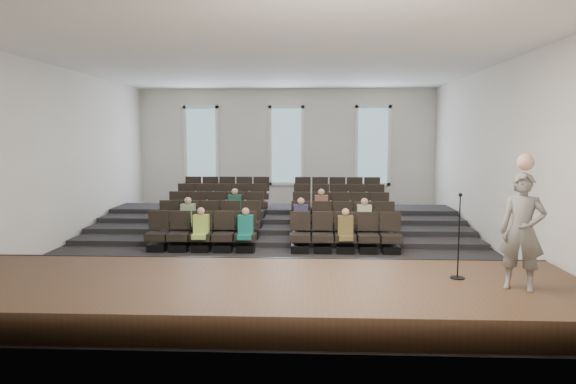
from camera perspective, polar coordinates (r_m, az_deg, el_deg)
The scene contains 14 objects.
ground at distance 14.36m, azimuth -1.52°, elevation -6.16°, with size 14.00×14.00×0.00m, color black.
ceiling at distance 14.16m, azimuth -1.58°, elevation 14.06°, with size 12.00×14.00×0.02m, color white.
wall_back at distance 21.04m, azimuth -0.17°, elevation 4.64°, with size 12.00×0.04×5.00m, color silver.
wall_front at distance 7.07m, azimuth -5.64°, elevation 1.52°, with size 12.00×0.04×5.00m, color silver.
wall_left at distance 15.67m, azimuth -24.13°, elevation 3.56°, with size 0.04×14.00×5.00m, color silver.
wall_right at distance 14.87m, azimuth 22.31°, elevation 3.53°, with size 0.04×14.00×5.00m, color silver.
stage at distance 9.38m, azimuth -3.79°, elevation -11.32°, with size 11.80×3.60×0.50m, color #462B1E.
stage_lip at distance 11.08m, azimuth -2.77°, elevation -8.58°, with size 11.80×0.06×0.52m, color black.
risers at distance 17.43m, azimuth -0.78°, elevation -3.30°, with size 11.80×4.80×0.60m.
seating_rows at distance 15.75m, azimuth -1.13°, elevation -2.54°, with size 6.80×4.70×1.67m.
windows at distance 20.97m, azimuth -0.18°, elevation 5.18°, with size 8.44×0.10×3.24m.
audience at distance 14.53m, azimuth -1.44°, elevation -2.76°, with size 5.45×2.64×1.10m.
speaker at distance 9.45m, azimuth 24.59°, elevation -4.01°, with size 0.72×0.47×1.98m, color slate.
mic_stand at distance 9.85m, azimuth 18.40°, elevation -6.48°, with size 0.26×0.26×1.57m.
Camera 1 is at (1.01, -13.99, 3.07)m, focal length 32.00 mm.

